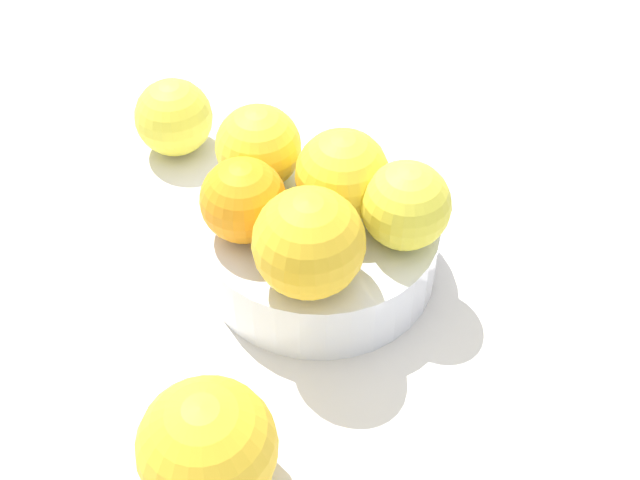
% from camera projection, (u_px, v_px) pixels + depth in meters
% --- Properties ---
extents(ground_plane, '(1.10, 1.10, 0.02)m').
position_uv_depth(ground_plane, '(320.00, 276.00, 0.66)').
color(ground_plane, silver).
extents(fruit_bowl, '(0.18, 0.18, 0.05)m').
position_uv_depth(fruit_bowl, '(320.00, 246.00, 0.63)').
color(fruit_bowl, silver).
rests_on(fruit_bowl, ground_plane).
extents(orange_in_bowl_0, '(0.07, 0.07, 0.07)m').
position_uv_depth(orange_in_bowl_0, '(340.00, 173.00, 0.60)').
color(orange_in_bowl_0, yellow).
rests_on(orange_in_bowl_0, fruit_bowl).
extents(orange_in_bowl_1, '(0.08, 0.08, 0.08)m').
position_uv_depth(orange_in_bowl_1, '(309.00, 243.00, 0.54)').
color(orange_in_bowl_1, yellow).
rests_on(orange_in_bowl_1, fruit_bowl).
extents(orange_in_bowl_2, '(0.06, 0.06, 0.06)m').
position_uv_depth(orange_in_bowl_2, '(406.00, 205.00, 0.58)').
color(orange_in_bowl_2, yellow).
rests_on(orange_in_bowl_2, fruit_bowl).
extents(orange_in_bowl_3, '(0.06, 0.06, 0.06)m').
position_uv_depth(orange_in_bowl_3, '(258.00, 147.00, 0.62)').
color(orange_in_bowl_3, yellow).
rests_on(orange_in_bowl_3, fruit_bowl).
extents(orange_in_bowl_4, '(0.06, 0.06, 0.06)m').
position_uv_depth(orange_in_bowl_4, '(243.00, 200.00, 0.58)').
color(orange_in_bowl_4, orange).
rests_on(orange_in_bowl_4, fruit_bowl).
extents(orange_loose_0, '(0.07, 0.07, 0.07)m').
position_uv_depth(orange_loose_0, '(174.00, 117.00, 0.73)').
color(orange_loose_0, yellow).
rests_on(orange_loose_0, ground_plane).
extents(orange_loose_1, '(0.08, 0.08, 0.08)m').
position_uv_depth(orange_loose_1, '(207.00, 447.00, 0.49)').
color(orange_loose_1, yellow).
rests_on(orange_loose_1, ground_plane).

